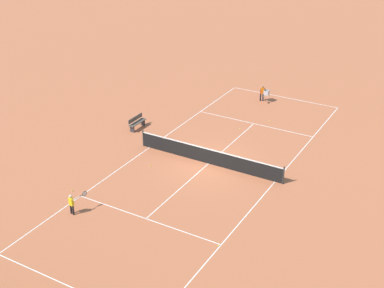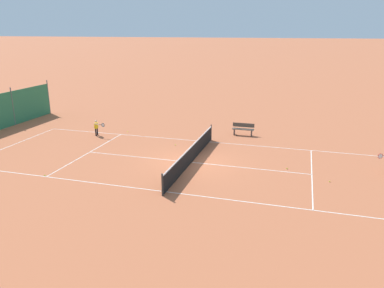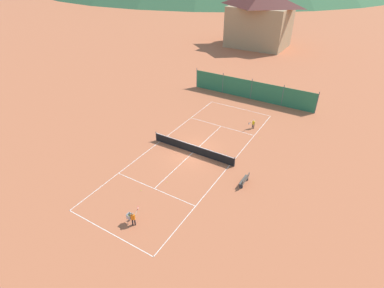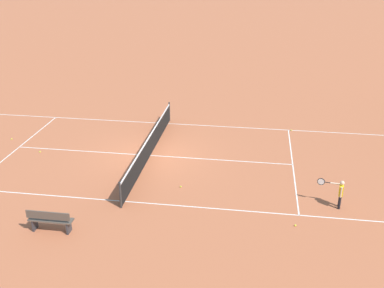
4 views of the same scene
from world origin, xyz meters
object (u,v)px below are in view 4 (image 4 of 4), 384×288
(tennis_ball_far_corner, at_px, (295,225))
(tennis_ball_service_box, at_px, (181,187))
(tennis_ball_mid_court, at_px, (291,130))
(tennis_ball_near_corner, at_px, (12,139))
(tennis_net, at_px, (150,145))
(courtside_bench, at_px, (50,220))
(player_far_service, at_px, (339,192))
(tennis_ball_alley_left, at_px, (40,152))

(tennis_ball_far_corner, bearing_deg, tennis_ball_service_box, -115.67)
(tennis_ball_mid_court, distance_m, tennis_ball_near_corner, 14.13)
(tennis_net, xyz_separation_m, tennis_ball_mid_court, (-4.03, 6.54, -0.47))
(tennis_net, bearing_deg, tennis_ball_far_corner, 52.29)
(tennis_ball_far_corner, bearing_deg, tennis_ball_mid_court, 177.96)
(tennis_net, relative_size, tennis_ball_mid_court, 139.09)
(tennis_ball_service_box, relative_size, courtside_bench, 0.04)
(tennis_net, distance_m, tennis_ball_mid_court, 7.69)
(tennis_net, height_order, courtside_bench, tennis_net)
(tennis_ball_mid_court, bearing_deg, tennis_net, -58.38)
(player_far_service, height_order, tennis_ball_alley_left, player_far_service)
(tennis_net, xyz_separation_m, tennis_ball_alley_left, (0.44, -5.14, -0.47))
(tennis_ball_near_corner, xyz_separation_m, courtside_bench, (7.13, 5.35, 0.42))
(tennis_ball_alley_left, height_order, tennis_ball_mid_court, same)
(tennis_ball_alley_left, bearing_deg, player_far_service, 77.38)
(tennis_ball_mid_court, distance_m, courtside_bench, 13.35)
(player_far_service, distance_m, tennis_ball_service_box, 5.98)
(player_far_service, distance_m, tennis_ball_alley_left, 13.29)
(tennis_ball_alley_left, xyz_separation_m, tennis_ball_service_box, (2.29, 7.03, 0.00))
(tennis_ball_near_corner, bearing_deg, courtside_bench, 36.92)
(tennis_ball_near_corner, height_order, courtside_bench, courtside_bench)
(player_far_service, bearing_deg, tennis_ball_mid_court, -170.20)
(tennis_ball_mid_court, relative_size, tennis_ball_service_box, 1.00)
(player_far_service, height_order, tennis_ball_service_box, player_far_service)
(tennis_net, xyz_separation_m, tennis_ball_service_box, (2.73, 1.89, -0.47))
(tennis_ball_alley_left, relative_size, tennis_ball_mid_court, 1.00)
(tennis_ball_far_corner, distance_m, courtside_bench, 8.24)
(tennis_ball_near_corner, bearing_deg, tennis_ball_far_corner, 67.40)
(tennis_ball_mid_court, relative_size, tennis_ball_far_corner, 1.00)
(tennis_ball_near_corner, relative_size, courtside_bench, 0.04)
(player_far_service, bearing_deg, tennis_ball_alley_left, -102.62)
(tennis_ball_service_box, xyz_separation_m, courtside_bench, (3.61, -3.75, 0.42))
(tennis_ball_mid_court, bearing_deg, player_far_service, 9.80)
(tennis_net, relative_size, tennis_ball_service_box, 139.09)
(tennis_ball_service_box, bearing_deg, tennis_ball_near_corner, -111.09)
(player_far_service, distance_m, tennis_ball_far_corner, 2.25)
(tennis_ball_alley_left, distance_m, tennis_ball_service_box, 7.40)
(tennis_ball_near_corner, relative_size, tennis_ball_far_corner, 1.00)
(tennis_ball_near_corner, bearing_deg, player_far_service, 74.68)
(tennis_ball_service_box, bearing_deg, tennis_net, -145.28)
(tennis_net, distance_m, tennis_ball_near_corner, 7.27)
(player_far_service, relative_size, tennis_ball_far_corner, 16.72)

